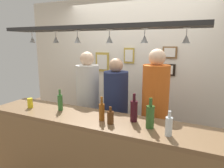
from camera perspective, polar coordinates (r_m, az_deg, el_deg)
back_wall at (r=3.53m, az=6.93°, el=2.54°), size 4.40×0.06×2.60m
bar_counter at (r=2.33m, az=-6.68°, el=-18.24°), size 2.70×0.55×1.03m
overhead_glass_rack at (r=2.20m, az=-4.59°, el=15.27°), size 2.20×0.36×0.04m
hanging_wineglass_far_left at (r=2.75m, az=-21.21°, el=11.48°), size 0.07×0.07×0.13m
hanging_wineglass_left at (r=2.53m, az=-15.28°, el=11.90°), size 0.07×0.07×0.13m
hanging_wineglass_center_left at (r=2.26m, az=-9.55°, el=12.22°), size 0.07×0.07×0.13m
hanging_wineglass_center at (r=2.09m, az=-0.73°, el=12.43°), size 0.07×0.07×0.13m
hanging_wineglass_center_right at (r=1.94m, az=8.99°, el=12.35°), size 0.07×0.07×0.13m
hanging_wineglass_right at (r=1.94m, az=19.88°, el=11.82°), size 0.07×0.07×0.13m
person_left_white_patterned_shirt at (r=3.10m, az=-6.68°, el=-3.75°), size 0.34×0.34×1.71m
person_middle_navy_shirt at (r=2.91m, az=1.07°, el=-5.74°), size 0.34×0.34×1.64m
person_right_orange_shirt at (r=2.71m, az=11.83°, el=-5.37°), size 0.34×0.34×1.77m
bottle_wine_dark_red at (r=2.17m, az=6.08°, el=-7.32°), size 0.08×0.08×0.30m
bottle_beer_brown_stubby at (r=2.12m, az=-0.45°, el=-9.15°), size 0.07×0.07×0.18m
bottle_beer_green_import at (r=2.59m, az=-14.16°, el=-4.86°), size 0.06×0.06×0.26m
bottle_beer_amber_tall at (r=2.19m, az=-2.86°, el=-7.58°), size 0.06×0.06×0.26m
bottle_soda_clear at (r=1.92m, az=15.46°, el=-11.10°), size 0.06×0.06×0.23m
bottle_champagne_green at (r=2.04m, az=10.52°, el=-8.77°), size 0.08×0.08×0.30m
drink_can at (r=2.81m, az=-21.73°, el=-4.90°), size 0.07×0.07×0.12m
picture_frame_crest at (r=3.50m, az=4.73°, el=7.84°), size 0.18×0.02×0.26m
picture_frame_lower_pair at (r=3.35m, az=14.59°, el=3.88°), size 0.30×0.02×0.18m
picture_frame_caricature at (r=3.72m, az=-2.72°, el=6.11°), size 0.26×0.02×0.34m
picture_frame_upper_small at (r=3.32m, az=15.70°, el=8.42°), size 0.22×0.02×0.18m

